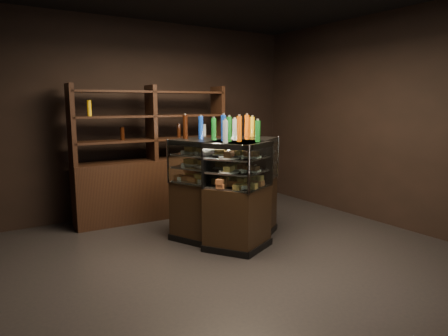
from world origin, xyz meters
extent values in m
plane|color=black|center=(0.00, 0.00, 0.00)|extent=(5.00, 5.00, 0.00)
cube|color=black|center=(0.00, 2.50, 1.50)|extent=(5.00, 0.02, 3.00)
cube|color=black|center=(2.50, 0.00, 1.50)|extent=(0.02, 5.00, 3.00)
cube|color=black|center=(0.34, 0.48, 0.38)|extent=(1.28, 1.13, 0.76)
cube|color=black|center=(0.34, 0.48, 0.04)|extent=(1.32, 1.16, 0.08)
cube|color=black|center=(0.34, 0.48, 1.26)|extent=(1.28, 1.13, 0.06)
cube|color=silver|center=(0.34, 0.48, 0.77)|extent=(1.22, 1.06, 0.02)
cube|color=silver|center=(0.34, 0.48, 0.95)|extent=(1.22, 1.06, 0.02)
cube|color=silver|center=(0.34, 0.48, 1.11)|extent=(1.22, 1.06, 0.02)
cube|color=white|center=(0.51, 0.23, 1.02)|extent=(0.97, 0.65, 0.53)
cylinder|color=silver|center=(0.98, 0.56, 1.02)|extent=(0.03, 0.03, 0.55)
cylinder|color=silver|center=(0.02, -0.09, 1.02)|extent=(0.03, 0.03, 0.55)
cube|color=black|center=(0.05, 0.56, 0.38)|extent=(1.00, 1.29, 0.76)
cube|color=black|center=(0.05, 0.56, 0.04)|extent=(1.03, 1.33, 0.08)
cube|color=black|center=(0.05, 0.56, 1.26)|extent=(1.00, 1.29, 0.06)
cube|color=silver|center=(0.05, 0.56, 0.77)|extent=(0.94, 1.23, 0.02)
cube|color=silver|center=(0.05, 0.56, 0.95)|extent=(0.94, 1.23, 0.02)
cube|color=silver|center=(0.05, 0.56, 1.11)|extent=(0.94, 1.23, 0.02)
cube|color=white|center=(-0.23, 0.44, 1.02)|extent=(0.48, 1.06, 0.53)
cylinder|color=silver|center=(0.02, -0.09, 1.02)|extent=(0.03, 0.03, 0.55)
cylinder|color=silver|center=(-0.45, 0.97, 1.02)|extent=(0.03, 0.03, 0.55)
cube|color=#D6814C|center=(-0.05, 0.18, 0.81)|extent=(0.20, 0.18, 0.06)
cube|color=#D6814C|center=(0.09, 0.27, 0.81)|extent=(0.20, 0.18, 0.06)
cube|color=#D6814C|center=(0.22, 0.36, 0.81)|extent=(0.20, 0.18, 0.06)
cube|color=#D6814C|center=(0.36, 0.45, 0.81)|extent=(0.20, 0.18, 0.06)
cube|color=#D6814C|center=(0.49, 0.54, 0.81)|extent=(0.20, 0.18, 0.06)
cube|color=#D6814C|center=(0.62, 0.63, 0.81)|extent=(0.20, 0.18, 0.06)
cube|color=#D6814C|center=(0.76, 0.73, 0.81)|extent=(0.20, 0.18, 0.06)
cylinder|color=white|center=(-0.03, 0.23, 0.96)|extent=(0.24, 0.24, 0.01)
cube|color=#D6814C|center=(-0.03, 0.23, 1.00)|extent=(0.19, 0.16, 0.05)
cylinder|color=white|center=(0.16, 0.36, 0.96)|extent=(0.24, 0.24, 0.01)
cube|color=#D6814C|center=(0.16, 0.36, 1.00)|extent=(0.19, 0.16, 0.05)
cylinder|color=white|center=(0.34, 0.48, 0.96)|extent=(0.24, 0.24, 0.01)
cube|color=#D6814C|center=(0.34, 0.48, 1.00)|extent=(0.19, 0.16, 0.05)
cylinder|color=white|center=(0.52, 0.60, 0.96)|extent=(0.24, 0.24, 0.01)
cube|color=#D6814C|center=(0.52, 0.60, 1.00)|extent=(0.19, 0.16, 0.05)
cylinder|color=white|center=(0.70, 0.72, 0.96)|extent=(0.24, 0.24, 0.01)
cube|color=#D6814C|center=(0.70, 0.72, 1.00)|extent=(0.19, 0.16, 0.05)
cylinder|color=white|center=(-0.03, 0.23, 1.12)|extent=(0.24, 0.24, 0.02)
cube|color=#D6814C|center=(-0.03, 0.23, 1.16)|extent=(0.19, 0.16, 0.05)
cylinder|color=white|center=(0.16, 0.36, 1.12)|extent=(0.24, 0.24, 0.02)
cube|color=#D6814C|center=(0.16, 0.36, 1.16)|extent=(0.19, 0.16, 0.05)
cylinder|color=white|center=(0.34, 0.48, 1.12)|extent=(0.24, 0.24, 0.02)
cube|color=#D6814C|center=(0.34, 0.48, 1.16)|extent=(0.19, 0.16, 0.05)
cylinder|color=white|center=(0.52, 0.60, 1.12)|extent=(0.24, 0.24, 0.02)
cube|color=#D6814C|center=(0.52, 0.60, 1.16)|extent=(0.19, 0.16, 0.05)
cylinder|color=white|center=(0.70, 0.72, 1.12)|extent=(0.24, 0.24, 0.02)
cube|color=#D6814C|center=(0.70, 0.72, 1.16)|extent=(0.19, 0.16, 0.05)
cube|color=#D6814C|center=(-0.18, 0.99, 0.81)|extent=(0.16, 0.20, 0.06)
cube|color=#D6814C|center=(-0.11, 0.85, 0.81)|extent=(0.16, 0.20, 0.06)
cube|color=#D6814C|center=(-0.05, 0.70, 0.81)|extent=(0.16, 0.20, 0.06)
cube|color=#D6814C|center=(0.02, 0.55, 0.81)|extent=(0.16, 0.20, 0.06)
cube|color=#D6814C|center=(0.09, 0.40, 0.81)|extent=(0.16, 0.20, 0.06)
cube|color=#D6814C|center=(0.15, 0.25, 0.81)|extent=(0.16, 0.20, 0.06)
cube|color=#D6814C|center=(0.22, 0.11, 0.81)|extent=(0.16, 0.20, 0.06)
cylinder|color=white|center=(-0.13, 0.96, 0.96)|extent=(0.24, 0.24, 0.01)
cube|color=#D6814C|center=(-0.13, 0.96, 1.00)|extent=(0.15, 0.19, 0.05)
cylinder|color=white|center=(-0.04, 0.76, 0.96)|extent=(0.24, 0.24, 0.01)
cube|color=#D6814C|center=(-0.04, 0.76, 1.00)|extent=(0.15, 0.19, 0.05)
cylinder|color=white|center=(0.05, 0.56, 0.96)|extent=(0.24, 0.24, 0.01)
cube|color=#D6814C|center=(0.05, 0.56, 1.00)|extent=(0.15, 0.19, 0.05)
cylinder|color=white|center=(0.14, 0.36, 0.96)|extent=(0.24, 0.24, 0.01)
cube|color=#D6814C|center=(0.14, 0.36, 1.00)|extent=(0.15, 0.19, 0.05)
cylinder|color=white|center=(0.23, 0.16, 0.96)|extent=(0.24, 0.24, 0.01)
cube|color=#D6814C|center=(0.23, 0.16, 1.00)|extent=(0.15, 0.19, 0.05)
cylinder|color=white|center=(-0.13, 0.96, 1.12)|extent=(0.24, 0.24, 0.02)
cube|color=#D6814C|center=(-0.13, 0.96, 1.16)|extent=(0.15, 0.19, 0.05)
cylinder|color=white|center=(-0.04, 0.76, 1.12)|extent=(0.24, 0.24, 0.02)
cube|color=#D6814C|center=(-0.04, 0.76, 1.16)|extent=(0.15, 0.19, 0.05)
cylinder|color=white|center=(0.05, 0.56, 1.12)|extent=(0.24, 0.24, 0.02)
cube|color=#D6814C|center=(0.05, 0.56, 1.16)|extent=(0.15, 0.19, 0.05)
cylinder|color=white|center=(0.14, 0.36, 1.12)|extent=(0.24, 0.24, 0.02)
cube|color=#D6814C|center=(0.14, 0.36, 1.16)|extent=(0.15, 0.19, 0.05)
cylinder|color=white|center=(0.23, 0.16, 1.12)|extent=(0.24, 0.24, 0.02)
cube|color=#D6814C|center=(0.23, 0.16, 1.16)|extent=(0.15, 0.19, 0.05)
cylinder|color=black|center=(-0.06, 0.21, 1.43)|extent=(0.06, 0.06, 0.28)
cylinder|color=silver|center=(-0.06, 0.21, 1.58)|extent=(0.03, 0.03, 0.02)
cylinder|color=#B20C0A|center=(0.10, 0.32, 1.43)|extent=(0.06, 0.06, 0.28)
cylinder|color=silver|center=(0.10, 0.32, 1.58)|extent=(0.03, 0.03, 0.02)
cylinder|color=silver|center=(0.26, 0.42, 1.43)|extent=(0.06, 0.06, 0.28)
cylinder|color=silver|center=(0.26, 0.42, 1.58)|extent=(0.03, 0.03, 0.02)
cylinder|color=yellow|center=(0.42, 0.53, 1.43)|extent=(0.06, 0.06, 0.28)
cylinder|color=silver|center=(0.42, 0.53, 1.58)|extent=(0.03, 0.03, 0.02)
cylinder|color=#0F38B2|center=(0.58, 0.64, 1.43)|extent=(0.06, 0.06, 0.28)
cylinder|color=silver|center=(0.58, 0.64, 1.58)|extent=(0.03, 0.03, 0.02)
cylinder|color=#147223|center=(0.74, 0.75, 1.43)|extent=(0.06, 0.06, 0.28)
cylinder|color=silver|center=(0.74, 0.75, 1.58)|extent=(0.03, 0.03, 0.02)
cylinder|color=black|center=(-0.15, 1.01, 1.43)|extent=(0.06, 0.06, 0.28)
cylinder|color=silver|center=(-0.15, 1.01, 1.58)|extent=(0.03, 0.03, 0.02)
cylinder|color=#B20C0A|center=(-0.07, 0.83, 1.43)|extent=(0.06, 0.06, 0.28)
cylinder|color=silver|center=(-0.07, 0.83, 1.58)|extent=(0.03, 0.03, 0.02)
cylinder|color=silver|center=(0.01, 0.65, 1.43)|extent=(0.06, 0.06, 0.28)
cylinder|color=silver|center=(0.01, 0.65, 1.58)|extent=(0.03, 0.03, 0.02)
cylinder|color=yellow|center=(0.09, 0.47, 1.43)|extent=(0.06, 0.06, 0.28)
cylinder|color=silver|center=(0.09, 0.47, 1.58)|extent=(0.03, 0.03, 0.02)
cylinder|color=#0F38B2|center=(0.17, 0.30, 1.43)|extent=(0.06, 0.06, 0.28)
cylinder|color=silver|center=(0.17, 0.30, 1.58)|extent=(0.03, 0.03, 0.02)
cylinder|color=#147223|center=(0.25, 0.12, 1.43)|extent=(0.06, 0.06, 0.28)
cylinder|color=silver|center=(0.25, 0.12, 1.58)|extent=(0.03, 0.03, 0.02)
cylinder|color=black|center=(0.51, 0.93, 0.10)|extent=(0.26, 0.26, 0.19)
cone|color=#174E16|center=(0.51, 0.93, 0.46)|extent=(0.39, 0.39, 0.54)
cone|color=#174E16|center=(0.51, 0.93, 0.64)|extent=(0.30, 0.30, 0.38)
cube|color=black|center=(-0.21, 2.05, 0.45)|extent=(2.34, 0.52, 0.90)
cube|color=black|center=(-1.34, 2.10, 1.45)|extent=(0.08, 0.38, 1.10)
cube|color=black|center=(-0.21, 2.05, 1.45)|extent=(0.08, 0.38, 1.10)
cube|color=black|center=(0.92, 2.00, 1.45)|extent=(0.08, 0.38, 1.10)
cube|color=black|center=(-0.21, 2.05, 1.20)|extent=(2.29, 0.48, 0.03)
cube|color=black|center=(-0.21, 2.05, 1.55)|extent=(2.29, 0.48, 0.03)
cube|color=black|center=(-0.21, 2.05, 1.90)|extent=(2.29, 0.48, 0.03)
cylinder|color=black|center=(-1.09, 2.09, 1.32)|extent=(0.06, 0.06, 0.22)
cylinder|color=#B20C0A|center=(-0.65, 2.07, 1.32)|extent=(0.06, 0.06, 0.22)
cylinder|color=silver|center=(-0.21, 2.05, 1.32)|extent=(0.06, 0.06, 0.22)
cylinder|color=yellow|center=(0.23, 2.03, 1.32)|extent=(0.06, 0.06, 0.22)
cylinder|color=#0F38B2|center=(0.67, 2.01, 1.32)|extent=(0.06, 0.06, 0.22)
camera|label=1|loc=(-2.53, -3.53, 1.75)|focal=32.00mm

